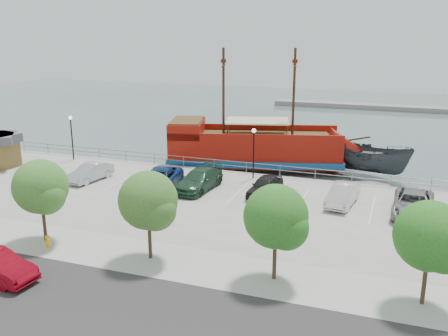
% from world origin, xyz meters
% --- Properties ---
extents(ground, '(160.00, 160.00, 0.00)m').
position_xyz_m(ground, '(0.00, 0.00, -1.00)').
color(ground, '#3C4B4D').
extents(street, '(100.00, 8.00, 0.04)m').
position_xyz_m(street, '(0.00, -16.00, 0.01)').
color(street, '#332F30').
rests_on(street, land_slab).
extents(sidewalk, '(100.00, 4.00, 0.05)m').
position_xyz_m(sidewalk, '(0.00, -10.00, 0.01)').
color(sidewalk, '#A5A5A0').
rests_on(sidewalk, land_slab).
extents(seawall_railing, '(50.00, 0.06, 1.00)m').
position_xyz_m(seawall_railing, '(0.00, 7.80, 0.53)').
color(seawall_railing, slate).
rests_on(seawall_railing, land_slab).
extents(far_shore, '(40.00, 3.00, 0.80)m').
position_xyz_m(far_shore, '(10.00, 55.00, -0.60)').
color(far_shore, gray).
rests_on(far_shore, ground).
extents(pirate_ship, '(19.42, 9.92, 12.02)m').
position_xyz_m(pirate_ship, '(-0.38, 13.11, 1.01)').
color(pirate_ship, maroon).
rests_on(pirate_ship, ground).
extents(patrol_boat, '(8.20, 5.69, 2.97)m').
position_xyz_m(patrol_boat, '(9.15, 13.66, 0.49)').
color(patrol_boat, '#383E42').
rests_on(patrol_boat, ground).
extents(dock_west, '(6.55, 2.31, 0.37)m').
position_xyz_m(dock_west, '(-15.22, 9.20, -0.82)').
color(dock_west, gray).
rests_on(dock_west, ground).
extents(dock_mid, '(7.54, 4.29, 0.41)m').
position_xyz_m(dock_mid, '(7.52, 9.20, -0.79)').
color(dock_mid, gray).
rests_on(dock_mid, ground).
extents(fire_hydrant, '(0.28, 0.28, 0.81)m').
position_xyz_m(fire_hydrant, '(-7.19, -10.80, 0.44)').
color(fire_hydrant, yellow).
rests_on(fire_hydrant, sidewalk).
extents(lamp_post_left, '(0.36, 0.36, 4.28)m').
position_xyz_m(lamp_post_left, '(-18.00, 6.50, 2.94)').
color(lamp_post_left, black).
rests_on(lamp_post_left, land_slab).
extents(lamp_post_mid, '(0.36, 0.36, 4.28)m').
position_xyz_m(lamp_post_mid, '(0.00, 6.50, 2.94)').
color(lamp_post_mid, black).
rests_on(lamp_post_mid, land_slab).
extents(tree_c, '(3.30, 3.20, 5.00)m').
position_xyz_m(tree_c, '(-7.85, -10.07, 3.30)').
color(tree_c, '#473321').
rests_on(tree_c, sidewalk).
extents(tree_d, '(3.30, 3.20, 5.00)m').
position_xyz_m(tree_d, '(-0.85, -10.07, 3.30)').
color(tree_d, '#473321').
rests_on(tree_d, sidewalk).
extents(tree_e, '(3.30, 3.20, 5.00)m').
position_xyz_m(tree_e, '(6.15, -10.07, 3.30)').
color(tree_e, '#473321').
rests_on(tree_e, sidewalk).
extents(tree_f, '(3.30, 3.20, 5.00)m').
position_xyz_m(tree_f, '(13.15, -10.07, 3.30)').
color(tree_f, '#473321').
rests_on(tree_f, sidewalk).
extents(parked_car_b, '(2.17, 4.49, 1.42)m').
position_xyz_m(parked_car_b, '(-12.53, 1.30, 0.71)').
color(parked_car_b, '#B3B8BD').
rests_on(parked_car_b, land_slab).
extents(parked_car_c, '(3.29, 5.90, 1.56)m').
position_xyz_m(parked_car_c, '(-6.18, 1.33, 0.78)').
color(parked_car_c, navy).
rests_on(parked_car_c, land_slab).
extents(parked_car_d, '(2.69, 5.64, 1.59)m').
position_xyz_m(parked_car_d, '(-3.14, 2.18, 0.79)').
color(parked_car_d, '#23462E').
rests_on(parked_car_d, land_slab).
extents(parked_car_e, '(2.22, 4.49, 1.47)m').
position_xyz_m(parked_car_e, '(2.11, 2.53, 0.74)').
color(parked_car_e, black).
rests_on(parked_car_e, land_slab).
extents(parked_car_f, '(2.13, 4.68, 1.49)m').
position_xyz_m(parked_car_f, '(7.89, 2.42, 0.74)').
color(parked_car_f, silver).
rests_on(parked_car_f, land_slab).
extents(parked_car_g, '(2.83, 5.80, 1.59)m').
position_xyz_m(parked_car_g, '(12.63, 1.92, 0.79)').
color(parked_car_g, gray).
rests_on(parked_car_g, land_slab).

